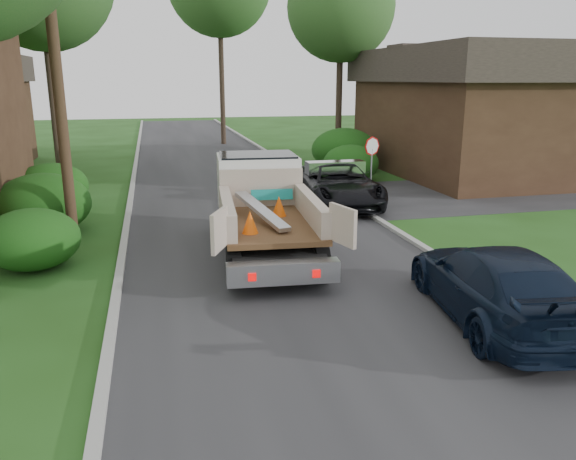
# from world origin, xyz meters

# --- Properties ---
(ground) EXTENTS (120.00, 120.00, 0.00)m
(ground) POSITION_xyz_m (0.00, 0.00, 0.00)
(ground) COLOR #1F4313
(ground) RESTS_ON ground
(road) EXTENTS (8.00, 90.00, 0.02)m
(road) POSITION_xyz_m (0.00, 10.00, 0.00)
(road) COLOR #28282B
(road) RESTS_ON ground
(side_street) EXTENTS (16.00, 7.00, 0.02)m
(side_street) POSITION_xyz_m (12.00, 9.00, 0.01)
(side_street) COLOR #28282B
(side_street) RESTS_ON ground
(curb_left) EXTENTS (0.20, 90.00, 0.12)m
(curb_left) POSITION_xyz_m (-4.10, 10.00, 0.06)
(curb_left) COLOR #9E9E99
(curb_left) RESTS_ON ground
(curb_right) EXTENTS (0.20, 90.00, 0.12)m
(curb_right) POSITION_xyz_m (4.10, 10.00, 0.06)
(curb_right) COLOR #9E9E99
(curb_right) RESTS_ON ground
(stop_sign) EXTENTS (0.71, 0.32, 2.48)m
(stop_sign) POSITION_xyz_m (5.20, 9.00, 1.78)
(stop_sign) COLOR slate
(stop_sign) RESTS_ON ground
(utility_pole) EXTENTS (2.42, 1.25, 10.00)m
(utility_pole) POSITION_xyz_m (-5.48, 4.98, 5.17)
(utility_pole) COLOR #382619
(utility_pole) RESTS_ON ground
(house_right) EXTENTS (9.72, 12.96, 6.20)m
(house_right) POSITION_xyz_m (13.00, 14.00, 3.16)
(house_right) COLOR #382317
(house_right) RESTS_ON ground
(hedge_left_a) EXTENTS (2.34, 2.34, 1.53)m
(hedge_left_a) POSITION_xyz_m (-6.20, 3.00, 0.77)
(hedge_left_a) COLOR #124810
(hedge_left_a) RESTS_ON ground
(hedge_left_b) EXTENTS (2.86, 2.86, 1.87)m
(hedge_left_b) POSITION_xyz_m (-6.50, 6.50, 0.94)
(hedge_left_b) COLOR #124810
(hedge_left_b) RESTS_ON ground
(hedge_left_c) EXTENTS (2.60, 2.60, 1.70)m
(hedge_left_c) POSITION_xyz_m (-6.80, 10.00, 0.85)
(hedge_left_c) COLOR #124810
(hedge_left_c) RESTS_ON ground
(hedge_right_a) EXTENTS (2.60, 2.60, 1.70)m
(hedge_right_a) POSITION_xyz_m (5.80, 13.00, 0.85)
(hedge_right_a) COLOR #124810
(hedge_right_a) RESTS_ON ground
(hedge_right_b) EXTENTS (3.38, 3.38, 2.21)m
(hedge_right_b) POSITION_xyz_m (6.50, 16.00, 1.10)
(hedge_right_b) COLOR #124810
(hedge_right_b) RESTS_ON ground
(tree_right_far) EXTENTS (6.00, 6.00, 11.50)m
(tree_right_far) POSITION_xyz_m (7.50, 20.00, 8.48)
(tree_right_far) COLOR #2D2119
(tree_right_far) RESTS_ON ground
(flatbed_truck) EXTENTS (3.23, 6.74, 2.48)m
(flatbed_truck) POSITION_xyz_m (-0.22, 3.65, 1.35)
(flatbed_truck) COLOR black
(flatbed_truck) RESTS_ON ground
(black_pickup) EXTENTS (3.14, 5.90, 1.58)m
(black_pickup) POSITION_xyz_m (3.60, 8.30, 0.79)
(black_pickup) COLOR black
(black_pickup) RESTS_ON ground
(navy_suv) EXTENTS (2.85, 5.46, 1.51)m
(navy_suv) POSITION_xyz_m (3.25, -2.50, 0.76)
(navy_suv) COLOR black
(navy_suv) RESTS_ON ground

